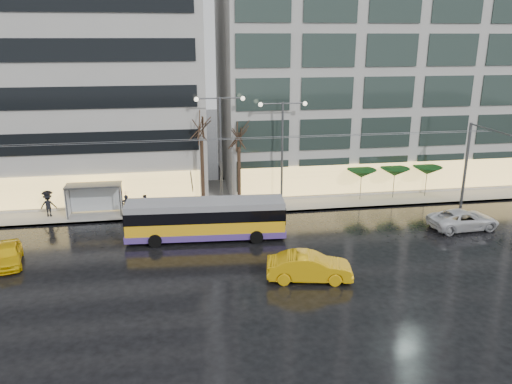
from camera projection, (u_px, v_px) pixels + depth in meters
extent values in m
plane|color=black|center=(206.00, 267.00, 30.72)|extent=(140.00, 140.00, 0.00)
cube|color=gray|center=(219.00, 196.00, 44.20)|extent=(80.00, 10.00, 0.15)
cube|color=slate|center=(224.00, 215.00, 39.53)|extent=(80.00, 0.10, 0.15)
cube|color=#AAA8A2|center=(2.00, 66.00, 42.87)|extent=(34.00, 14.00, 22.00)
cube|color=#AAA8A2|center=(388.00, 47.00, 47.76)|extent=(32.00, 14.00, 25.00)
cube|color=yellow|center=(206.00, 226.00, 34.80)|extent=(10.97, 2.93, 1.36)
cube|color=#553990|center=(206.00, 232.00, 34.94)|extent=(11.01, 2.97, 0.45)
cube|color=black|center=(206.00, 213.00, 34.51)|extent=(10.99, 2.95, 0.81)
cube|color=gray|center=(205.00, 204.00, 34.32)|extent=(10.97, 2.93, 0.45)
cube|color=black|center=(283.00, 212.00, 35.06)|extent=(0.18, 2.08, 1.18)
cube|color=black|center=(126.00, 217.00, 34.04)|extent=(0.18, 2.08, 1.18)
cylinder|color=black|center=(253.00, 225.00, 36.35)|extent=(0.92, 0.37, 0.90)
cylinder|color=black|center=(257.00, 237.00, 34.20)|extent=(0.92, 0.37, 0.90)
cylinder|color=black|center=(158.00, 229.00, 35.70)|extent=(0.92, 0.37, 0.90)
cylinder|color=black|center=(155.00, 241.00, 33.56)|extent=(0.92, 0.37, 0.90)
cylinder|color=#595B60|center=(192.00, 183.00, 34.66)|extent=(0.26, 3.36, 2.38)
cylinder|color=#595B60|center=(192.00, 181.00, 35.09)|extent=(0.26, 3.36, 2.38)
cylinder|color=#595B60|center=(466.00, 165.00, 41.04)|extent=(0.24, 0.24, 7.00)
cube|color=#595B60|center=(490.00, 129.00, 37.68)|extent=(0.10, 5.00, 0.10)
cylinder|color=#595B60|center=(213.00, 140.00, 34.27)|extent=(42.00, 0.04, 0.04)
cylinder|color=#595B60|center=(212.00, 139.00, 34.74)|extent=(42.00, 0.04, 0.04)
cube|color=#595B60|center=(93.00, 185.00, 38.62)|extent=(4.20, 1.60, 0.12)
cube|color=silver|center=(96.00, 198.00, 39.65)|extent=(4.00, 0.05, 2.20)
cube|color=white|center=(67.00, 202.00, 38.68)|extent=(0.10, 1.40, 2.20)
cylinder|color=#595B60|center=(66.00, 205.00, 38.03)|extent=(0.10, 0.10, 2.40)
cylinder|color=#595B60|center=(70.00, 199.00, 39.35)|extent=(0.10, 0.10, 2.40)
cylinder|color=#595B60|center=(120.00, 202.00, 38.64)|extent=(0.10, 0.10, 2.40)
cylinder|color=#595B60|center=(122.00, 196.00, 39.96)|extent=(0.10, 0.10, 2.40)
cylinder|color=#595B60|center=(221.00, 154.00, 39.82)|extent=(0.18, 0.18, 9.00)
cylinder|color=#595B60|center=(208.00, 98.00, 38.37)|extent=(1.80, 0.10, 0.10)
cylinder|color=#595B60|center=(231.00, 98.00, 38.65)|extent=(1.80, 0.10, 0.10)
sphere|color=#FFF2CC|center=(196.00, 99.00, 38.25)|extent=(0.36, 0.36, 0.36)
sphere|color=#FFF2CC|center=(243.00, 98.00, 38.80)|extent=(0.36, 0.36, 0.36)
cylinder|color=#595B60|center=(282.00, 155.00, 40.66)|extent=(0.18, 0.18, 8.50)
cylinder|color=#595B60|center=(272.00, 104.00, 39.28)|extent=(1.80, 0.10, 0.10)
cylinder|color=#595B60|center=(294.00, 103.00, 39.56)|extent=(1.80, 0.10, 0.10)
sphere|color=#FFF2CC|center=(260.00, 105.00, 39.16)|extent=(0.36, 0.36, 0.36)
sphere|color=#FFF2CC|center=(305.00, 104.00, 39.71)|extent=(0.36, 0.36, 0.36)
cylinder|color=black|center=(203.00, 174.00, 40.28)|extent=(0.28, 0.28, 5.60)
cylinder|color=black|center=(239.00, 176.00, 41.03)|extent=(0.28, 0.28, 4.90)
cylinder|color=#595B60|center=(361.00, 187.00, 42.85)|extent=(0.06, 0.06, 2.20)
cone|color=#103C13|center=(362.00, 173.00, 42.49)|extent=(2.50, 2.50, 0.70)
cylinder|color=#595B60|center=(394.00, 185.00, 43.31)|extent=(0.06, 0.06, 2.20)
cone|color=#103C13|center=(395.00, 172.00, 42.95)|extent=(2.50, 2.50, 0.70)
cylinder|color=#595B60|center=(426.00, 184.00, 43.76)|extent=(0.06, 0.06, 2.20)
cone|color=#103C13|center=(427.00, 171.00, 43.41)|extent=(2.50, 2.50, 0.70)
imported|color=yellow|center=(8.00, 254.00, 30.94)|extent=(2.43, 4.18, 1.34)
imported|color=#F4B10C|center=(309.00, 267.00, 28.93)|extent=(5.18, 2.60, 1.63)
imported|color=silver|center=(463.00, 220.00, 36.73)|extent=(5.31, 2.70, 1.44)
imported|color=black|center=(127.00, 206.00, 38.42)|extent=(0.72, 0.51, 1.87)
imported|color=#DD49AD|center=(126.00, 196.00, 38.17)|extent=(1.04, 1.06, 0.88)
imported|color=black|center=(145.00, 204.00, 39.53)|extent=(0.93, 0.93, 1.52)
imported|color=black|center=(48.00, 205.00, 38.80)|extent=(1.20, 0.70, 1.85)
imported|color=black|center=(47.00, 195.00, 38.55)|extent=(0.83, 0.83, 0.72)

